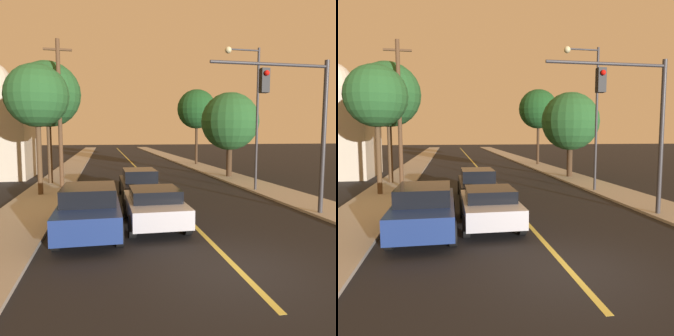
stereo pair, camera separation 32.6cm
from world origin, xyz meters
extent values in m
plane|color=black|center=(0.00, 0.00, 0.00)|extent=(200.00, 200.00, 0.00)
cube|color=black|center=(0.00, 36.00, 0.01)|extent=(10.07, 80.00, 0.01)
cube|color=#D1C14C|center=(0.00, 36.00, 0.01)|extent=(0.16, 76.00, 0.00)
cube|color=#9E998E|center=(-6.29, 36.00, 0.06)|extent=(2.50, 80.00, 0.12)
cube|color=#9E998E|center=(6.29, 36.00, 0.06)|extent=(2.50, 80.00, 0.12)
cube|color=#A5A8B2|center=(-1.41, 4.28, 0.68)|extent=(1.89, 4.14, 0.61)
cube|color=black|center=(-1.41, 4.12, 1.19)|extent=(1.66, 1.86, 0.41)
cylinder|color=black|center=(-2.31, 5.56, 0.37)|extent=(0.22, 0.74, 0.74)
cylinder|color=black|center=(-0.51, 5.56, 0.37)|extent=(0.22, 0.74, 0.74)
cylinder|color=black|center=(-2.31, 3.00, 0.37)|extent=(0.22, 0.74, 0.74)
cylinder|color=black|center=(-0.51, 3.00, 0.37)|extent=(0.22, 0.74, 0.74)
cube|color=black|center=(-1.41, 9.27, 0.66)|extent=(1.77, 4.79, 0.58)
cube|color=black|center=(-1.41, 9.07, 1.25)|extent=(1.56, 2.16, 0.59)
cylinder|color=black|center=(-2.25, 10.75, 0.37)|extent=(0.22, 0.74, 0.74)
cylinder|color=black|center=(-0.57, 10.75, 0.37)|extent=(0.22, 0.74, 0.74)
cylinder|color=black|center=(-2.25, 7.78, 0.37)|extent=(0.22, 0.74, 0.74)
cylinder|color=black|center=(-0.57, 7.78, 0.37)|extent=(0.22, 0.74, 0.74)
cube|color=navy|center=(-3.63, 3.80, 0.73)|extent=(1.89, 4.87, 0.72)
cube|color=black|center=(-3.63, 3.61, 1.36)|extent=(1.66, 2.19, 0.53)
cylinder|color=black|center=(-4.52, 5.31, 0.38)|extent=(0.22, 0.75, 0.75)
cylinder|color=black|center=(-2.73, 5.31, 0.38)|extent=(0.22, 0.75, 0.75)
cylinder|color=black|center=(-4.52, 2.29, 0.38)|extent=(0.22, 0.75, 0.75)
cylinder|color=black|center=(-2.73, 2.29, 0.38)|extent=(0.22, 0.75, 0.75)
cylinder|color=#333338|center=(5.44, 4.48, 3.13)|extent=(0.18, 0.18, 6.02)
cylinder|color=#333338|center=(3.06, 4.48, 5.89)|extent=(4.75, 0.12, 0.12)
cube|color=black|center=(2.82, 4.48, 5.28)|extent=(0.32, 0.28, 0.90)
sphere|color=red|center=(2.82, 4.30, 5.53)|extent=(0.20, 0.20, 0.20)
cylinder|color=#333338|center=(5.39, 10.18, 4.07)|extent=(0.14, 0.14, 7.91)
cylinder|color=#333338|center=(4.49, 10.18, 7.88)|extent=(1.79, 0.09, 0.09)
sphere|color=beige|center=(3.59, 10.18, 7.83)|extent=(0.36, 0.36, 0.36)
cylinder|color=#513823|center=(-5.64, 13.17, 4.43)|extent=(0.24, 0.24, 8.63)
cube|color=#513823|center=(-5.64, 13.17, 8.15)|extent=(1.60, 0.12, 0.12)
cylinder|color=#4C3823|center=(-6.59, 15.22, 2.24)|extent=(0.29, 0.29, 4.25)
sphere|color=#235628|center=(-6.59, 15.22, 5.83)|extent=(4.16, 4.16, 4.16)
cylinder|color=#4C3823|center=(-6.45, 10.95, 2.12)|extent=(0.26, 0.26, 4.01)
sphere|color=#235628|center=(-6.45, 10.95, 5.26)|extent=(3.24, 3.24, 3.24)
cylinder|color=#3D2B1C|center=(6.15, 16.16, 1.44)|extent=(0.41, 0.41, 2.63)
sphere|color=#235628|center=(6.15, 16.16, 4.25)|extent=(4.28, 4.28, 4.28)
cylinder|color=#3D2B1C|center=(6.60, 26.68, 2.32)|extent=(0.28, 0.28, 4.39)
sphere|color=#19471E|center=(6.60, 26.68, 5.95)|extent=(4.11, 4.11, 4.11)
camera|label=1|loc=(-3.14, -7.11, 3.26)|focal=35.00mm
camera|label=2|loc=(-2.82, -7.17, 3.26)|focal=35.00mm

